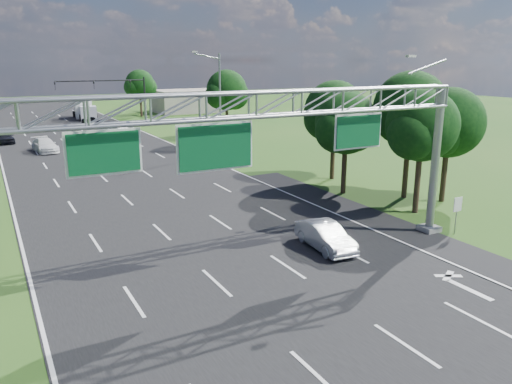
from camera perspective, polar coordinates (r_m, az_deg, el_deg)
ground at (r=39.09m, az=-13.26°, el=0.65°), size 220.00×220.00×0.00m
road at (r=39.09m, az=-13.26°, el=0.65°), size 18.00×180.00×0.02m
road_flare at (r=30.21m, az=14.68°, el=-3.62°), size 3.00×30.00×0.02m
sign_gantry at (r=21.37m, az=-0.20°, el=8.34°), size 23.50×1.00×9.56m
regulatory_sign at (r=29.38m, az=22.03°, el=-1.67°), size 0.60×0.08×2.10m
traffic_signal at (r=73.85m, az=-15.29°, el=11.10°), size 12.21×0.24×7.00m
streetlight_r_mid at (r=51.35m, az=-4.33°, el=10.62°), size 2.97×0.22×10.16m
tree_cluster_right at (r=35.89m, az=15.00°, el=7.94°), size 9.91×14.60×8.68m
tree_verge_rd at (r=60.63m, az=-3.33°, el=11.32°), size 5.76×4.80×8.28m
tree_verge_re at (r=88.11m, az=-13.09°, el=11.77°), size 5.76×4.80×7.84m
building_right at (r=95.18m, az=-7.80°, el=10.28°), size 12.00×9.00×4.00m
silver_sedan at (r=25.62m, az=7.90°, el=-5.01°), size 1.77×4.20×1.35m
car_queue_a at (r=56.85m, az=-22.98°, el=4.94°), size 2.56×5.05×1.41m
car_queue_b at (r=77.73m, az=-18.25°, el=7.67°), size 2.39×4.57×1.23m
car_queue_c at (r=64.89m, az=-26.76°, el=5.64°), size 2.03×4.35×1.44m
car_queue_d at (r=67.45m, az=-15.20°, el=6.98°), size 1.72×4.35×1.41m
box_truck at (r=87.49m, az=-19.05°, el=8.96°), size 3.27×8.97×3.30m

